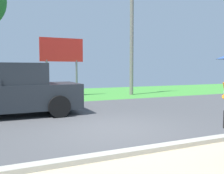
# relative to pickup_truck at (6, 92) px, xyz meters

# --- Properties ---
(ground_plane) EXTENTS (40.00, 22.00, 0.20)m
(ground_plane) POSITION_rel_pickup_truck_xyz_m (2.64, -0.41, -0.92)
(ground_plane) COLOR #4C4C4F
(pickup_truck) EXTENTS (5.20, 2.28, 1.88)m
(pickup_truck) POSITION_rel_pickup_truck_xyz_m (0.00, 0.00, 0.00)
(pickup_truck) COLOR #23282D
(pickup_truck) RESTS_ON ground_plane
(utility_pole) EXTENTS (1.80, 0.24, 7.86)m
(utility_pole) POSITION_rel_pickup_truck_xyz_m (7.55, 4.59, 3.24)
(utility_pole) COLOR gray
(utility_pole) RESTS_ON ground_plane
(roadside_billboard) EXTENTS (2.60, 0.12, 3.50)m
(roadside_billboard) POSITION_rel_pickup_truck_xyz_m (3.27, 5.43, 1.68)
(roadside_billboard) COLOR slate
(roadside_billboard) RESTS_ON ground_plane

